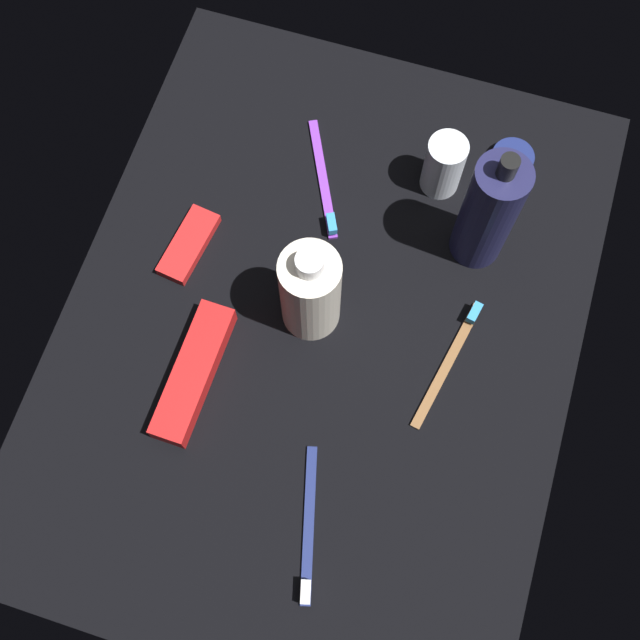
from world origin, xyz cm
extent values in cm
cube|color=black|center=(0.00, 0.00, -0.60)|extent=(84.00, 64.00, 1.20)
cylinder|color=#1E1E45|center=(-16.90, 15.89, 9.34)|extent=(6.65, 6.65, 18.68)
cylinder|color=black|center=(-16.90, 15.89, 20.08)|extent=(2.20, 2.20, 2.80)
cylinder|color=silver|center=(-1.51, -1.67, 7.38)|extent=(7.29, 7.29, 14.76)
cylinder|color=silver|center=(-1.51, -1.67, 15.86)|extent=(3.20, 3.20, 2.20)
cylinder|color=silver|center=(-24.47, 9.11, 4.59)|extent=(5.16, 5.16, 9.18)
cube|color=navy|center=(23.40, 5.94, 0.45)|extent=(17.70, 5.81, 0.90)
cube|color=white|center=(30.65, 7.88, 1.50)|extent=(2.80, 1.73, 1.20)
cube|color=brown|center=(0.17, 16.49, 0.45)|extent=(17.87, 4.79, 0.90)
cube|color=#338CCC|center=(-7.18, 18.00, 1.50)|extent=(2.77, 1.60, 1.20)
cube|color=purple|center=(-20.37, -5.96, 0.45)|extent=(16.70, 8.97, 0.90)
cube|color=#338CCC|center=(-13.63, -2.67, 1.50)|extent=(2.82, 2.13, 1.20)
cube|color=red|center=(10.62, -12.80, 1.60)|extent=(17.71, 4.86, 3.20)
cube|color=red|center=(-5.60, -19.60, 0.75)|extent=(10.85, 5.38, 1.50)
cylinder|color=navy|center=(-30.51, 17.68, 0.80)|extent=(5.73, 5.73, 1.61)
camera|label=1|loc=(31.38, 9.78, 96.42)|focal=45.40mm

